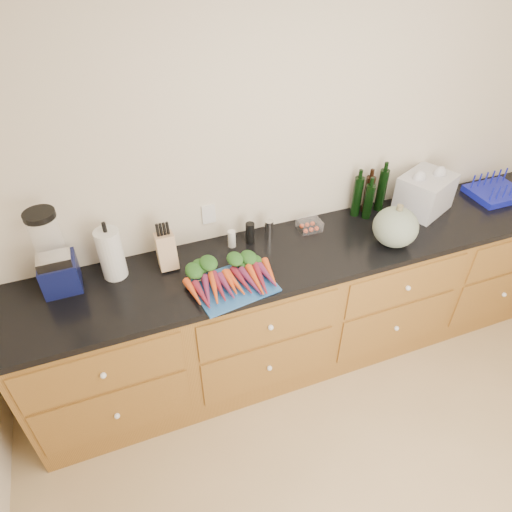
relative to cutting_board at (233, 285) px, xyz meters
name	(u,v)px	position (x,y,z in m)	size (l,w,h in m)	color
wall_back	(301,167)	(0.61, 0.48, 0.35)	(4.10, 0.05, 2.60)	beige
cabinets	(314,304)	(0.61, 0.16, -0.49)	(3.60, 0.64, 0.90)	brown
countertop	(320,248)	(0.61, 0.16, -0.03)	(3.64, 0.62, 0.04)	black
cutting_board	(233,285)	(0.00, 0.00, 0.00)	(0.42, 0.32, 0.01)	#255BA4
carrots	(231,277)	(0.00, 0.04, 0.03)	(0.47, 0.32, 0.06)	#EC511B
squash	(395,227)	(1.02, 0.02, 0.11)	(0.26, 0.26, 0.24)	slate
blender_appliance	(54,257)	(-0.85, 0.32, 0.20)	(0.19, 0.19, 0.48)	#0E1242
paper_towel	(111,254)	(-0.58, 0.32, 0.14)	(0.13, 0.13, 0.29)	silver
knife_block	(166,251)	(-0.29, 0.30, 0.10)	(0.10, 0.10, 0.20)	tan
grinder_salt	(232,239)	(0.11, 0.34, 0.05)	(0.05, 0.05, 0.11)	silver
grinder_pepper	(250,233)	(0.22, 0.34, 0.06)	(0.05, 0.05, 0.13)	black
canister_chrome	(269,229)	(0.34, 0.34, 0.06)	(0.05, 0.05, 0.12)	silver
tomato_box	(309,225)	(0.61, 0.33, 0.03)	(0.14, 0.11, 0.07)	white
bottles	(369,195)	(1.05, 0.37, 0.13)	(0.24, 0.12, 0.29)	black
grocery_bag	(425,193)	(1.42, 0.28, 0.12)	(0.33, 0.27, 0.24)	silver
dish_rack	(496,191)	(2.00, 0.24, 0.03)	(0.35, 0.28, 0.14)	#1319A7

